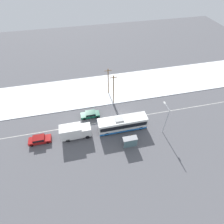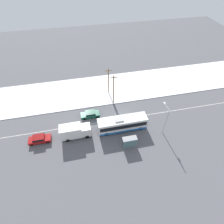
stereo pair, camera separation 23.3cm
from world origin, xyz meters
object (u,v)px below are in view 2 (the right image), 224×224
(box_truck, at_px, (75,131))
(utility_pole_snowlot, at_px, (109,81))
(city_bus, at_px, (122,124))
(pedestrian_at_stop, at_px, (131,136))
(utility_pole_roadside, at_px, (114,90))
(parked_car_near_truck, at_px, (39,139))
(streetlamp, at_px, (166,117))
(sedan_car, at_px, (90,114))
(bus_shelter, at_px, (130,142))

(box_truck, bearing_deg, utility_pole_snowlot, 52.70)
(city_bus, relative_size, utility_pole_snowlot, 1.41)
(pedestrian_at_stop, xyz_separation_m, utility_pole_roadside, (-1.13, 11.76, 3.31))
(box_truck, xyz_separation_m, utility_pole_snowlot, (9.63, 12.65, 2.15))
(parked_car_near_truck, relative_size, utility_pole_snowlot, 0.60)
(city_bus, xyz_separation_m, streetlamp, (8.34, -2.29, 2.71))
(sedan_car, height_order, streetlamp, streetlamp)
(city_bus, height_order, bus_shelter, city_bus)
(city_bus, height_order, box_truck, city_bus)
(parked_car_near_truck, xyz_separation_m, streetlamp, (25.77, -2.56, 3.53))
(utility_pole_roadside, bearing_deg, utility_pole_snowlot, 96.01)
(parked_car_near_truck, height_order, utility_pole_roadside, utility_pole_roadside)
(parked_car_near_truck, bearing_deg, sedan_car, 23.72)
(sedan_car, distance_m, utility_pole_roadside, 8.02)
(parked_car_near_truck, relative_size, streetlamp, 0.65)
(utility_pole_snowlot, bearing_deg, sedan_car, -127.90)
(box_truck, relative_size, pedestrian_at_stop, 3.95)
(city_bus, distance_m, streetlamp, 9.06)
(city_bus, relative_size, sedan_car, 2.41)
(bus_shelter, distance_m, streetlamp, 8.81)
(box_truck, height_order, sedan_car, box_truck)
(sedan_car, xyz_separation_m, parked_car_near_truck, (-11.07, -4.86, 0.07))
(sedan_car, distance_m, parked_car_near_truck, 12.09)
(pedestrian_at_stop, height_order, utility_pole_roadside, utility_pole_roadside)
(streetlamp, bearing_deg, city_bus, 164.63)
(city_bus, xyz_separation_m, sedan_car, (-6.37, 5.13, -0.89))
(bus_shelter, bearing_deg, city_bus, 93.96)
(sedan_car, relative_size, pedestrian_at_stop, 2.75)
(utility_pole_snowlot, bearing_deg, streetlamp, -59.52)
(sedan_car, distance_m, bus_shelter, 12.00)
(city_bus, xyz_separation_m, box_truck, (-10.11, 0.04, 0.11))
(streetlamp, bearing_deg, parked_car_near_truck, 174.33)
(bus_shelter, relative_size, streetlamp, 0.42)
(parked_car_near_truck, height_order, pedestrian_at_stop, pedestrian_at_stop)
(city_bus, bearing_deg, pedestrian_at_stop, -71.13)
(box_truck, height_order, bus_shelter, box_truck)
(sedan_car, bearing_deg, bus_shelter, 124.03)
(bus_shelter, bearing_deg, pedestrian_at_stop, 65.35)
(sedan_car, xyz_separation_m, utility_pole_roadside, (6.32, 3.48, 3.51))
(box_truck, bearing_deg, pedestrian_at_stop, -15.96)
(streetlamp, bearing_deg, sedan_car, 153.21)
(city_bus, distance_m, box_truck, 10.11)
(parked_car_near_truck, bearing_deg, bus_shelter, -15.88)
(box_truck, relative_size, streetlamp, 0.92)
(utility_pole_roadside, xyz_separation_m, utility_pole_snowlot, (-0.43, 4.08, -0.37))
(box_truck, height_order, utility_pole_snowlot, utility_pole_snowlot)
(parked_car_near_truck, height_order, bus_shelter, bus_shelter)
(city_bus, height_order, utility_pole_roadside, utility_pole_roadside)
(city_bus, xyz_separation_m, utility_pole_snowlot, (-0.48, 12.69, 2.26))
(sedan_car, xyz_separation_m, utility_pole_snowlot, (5.89, 7.56, 3.15))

